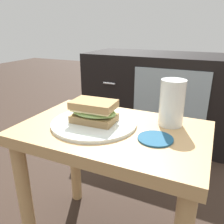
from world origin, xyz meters
TOP-DOWN VIEW (x-y plane):
  - side_table at (0.00, 0.00)m, footprint 0.56×0.36m
  - tv_cabinet at (-0.09, 0.95)m, footprint 0.96×0.46m
  - plate at (-0.06, 0.00)m, footprint 0.26×0.26m
  - sandwich_front at (-0.06, 0.00)m, footprint 0.15×0.10m
  - beer_glass at (0.15, 0.10)m, footprint 0.07×0.07m
  - coaster at (0.14, -0.02)m, footprint 0.10×0.10m

SIDE VIEW (x-z plane):
  - tv_cabinet at x=-0.09m, z-range 0.00..0.58m
  - side_table at x=0.00m, z-range 0.14..0.60m
  - coaster at x=0.14m, z-range 0.46..0.47m
  - plate at x=-0.06m, z-range 0.46..0.47m
  - sandwich_front at x=-0.06m, z-range 0.47..0.54m
  - beer_glass at x=0.15m, z-range 0.46..0.60m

